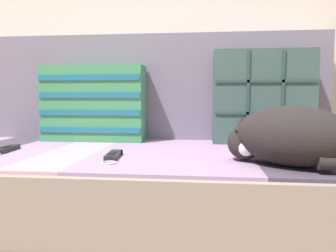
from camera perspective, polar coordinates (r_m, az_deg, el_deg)
couch at (r=1.35m, az=-7.14°, el=-12.26°), size 1.79×0.90×0.39m
sofa_backrest at (r=1.66m, az=-4.22°, el=6.71°), size 1.75×0.14×0.50m
throw_pillow_quilted at (r=1.50m, az=16.12°, el=4.84°), size 0.43×0.14×0.41m
throw_pillow_striped at (r=1.57m, az=-12.82°, el=3.83°), size 0.48×0.14×0.35m
sleeping_cat at (r=1.03m, az=19.99°, el=-1.90°), size 0.40×0.35×0.18m
game_remote_near at (r=1.11m, az=-9.42°, el=-5.16°), size 0.06×0.19×0.02m
game_remote_far at (r=1.37m, az=-26.41°, el=-3.67°), size 0.06×0.19×0.02m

